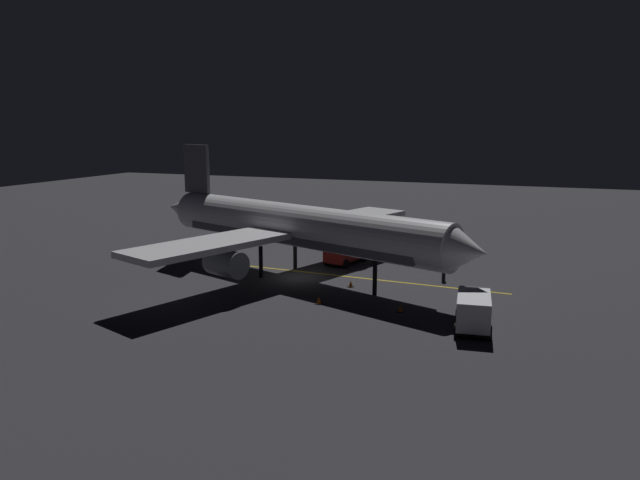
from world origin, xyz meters
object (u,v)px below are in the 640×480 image
at_px(baggage_truck, 473,310).
at_px(traffic_cone_far, 351,284).
at_px(traffic_cone_near_right, 400,309).
at_px(traffic_cone_under_wing, 319,301).
at_px(ground_crew_worker, 444,270).
at_px(catering_truck, 349,250).
at_px(traffic_cone_near_left, 441,268).
at_px(airliner, 294,227).

xyz_separation_m(baggage_truck, traffic_cone_far, (-6.66, -10.69, -0.97)).
bearing_deg(traffic_cone_near_right, baggage_truck, 73.67).
relative_size(baggage_truck, traffic_cone_under_wing, 11.20).
distance_m(ground_crew_worker, traffic_cone_under_wing, 12.82).
relative_size(baggage_truck, catering_truck, 0.89).
xyz_separation_m(ground_crew_worker, traffic_cone_near_left, (-3.49, -0.84, -0.64)).
bearing_deg(airliner, traffic_cone_near_right, 59.41).
height_order(baggage_truck, traffic_cone_far, baggage_truck).
relative_size(catering_truck, traffic_cone_near_right, 12.52).
bearing_deg(traffic_cone_near_right, traffic_cone_far, -133.32).
height_order(ground_crew_worker, traffic_cone_near_right, ground_crew_worker).
distance_m(airliner, baggage_truck, 18.67).
distance_m(catering_truck, ground_crew_worker, 10.33).
bearing_deg(baggage_truck, ground_crew_worker, -161.53).
xyz_separation_m(airliner, catering_truck, (-6.84, 2.88, -3.19)).
height_order(airliner, catering_truck, airliner).
bearing_deg(baggage_truck, airliner, -116.39).
bearing_deg(baggage_truck, traffic_cone_under_wing, -96.22).
relative_size(catering_truck, ground_crew_worker, 3.96).
distance_m(ground_crew_worker, traffic_cone_near_left, 3.64).
bearing_deg(airliner, traffic_cone_far, 75.34).
distance_m(traffic_cone_near_left, traffic_cone_under_wing, 15.36).
bearing_deg(ground_crew_worker, baggage_truck, 18.47).
relative_size(airliner, traffic_cone_under_wing, 63.98).
relative_size(baggage_truck, traffic_cone_near_left, 11.20).
bearing_deg(traffic_cone_under_wing, ground_crew_worker, 143.74).
bearing_deg(traffic_cone_near_left, traffic_cone_under_wing, -26.00).
bearing_deg(traffic_cone_far, traffic_cone_under_wing, -7.87).
relative_size(airliner, traffic_cone_far, 63.98).
bearing_deg(baggage_truck, traffic_cone_far, -121.93).
distance_m(traffic_cone_near_left, traffic_cone_near_right, 13.53).
bearing_deg(traffic_cone_under_wing, catering_truck, -171.07).
bearing_deg(ground_crew_worker, traffic_cone_far, -54.27).
xyz_separation_m(traffic_cone_near_right, traffic_cone_under_wing, (0.29, -6.18, 0.00)).
distance_m(baggage_truck, catering_truck, 20.26).
xyz_separation_m(airliner, traffic_cone_near_right, (6.64, 11.22, -4.18)).
height_order(airliner, traffic_cone_near_left, airliner).
distance_m(ground_crew_worker, traffic_cone_far, 8.43).
height_order(catering_truck, traffic_cone_under_wing, catering_truck).
xyz_separation_m(catering_truck, traffic_cone_near_right, (13.48, 8.34, -0.99)).
xyz_separation_m(traffic_cone_near_left, traffic_cone_near_right, (13.51, -0.56, 0.00)).
bearing_deg(ground_crew_worker, traffic_cone_near_left, -166.52).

